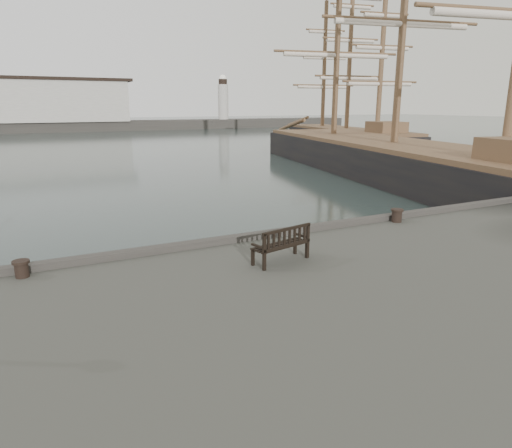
# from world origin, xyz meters

# --- Properties ---
(ground) EXTENTS (400.00, 400.00, 0.00)m
(ground) POSITION_xyz_m (0.00, 0.00, 0.00)
(ground) COLOR black
(ground) RESTS_ON ground
(breakwater) EXTENTS (140.00, 9.50, 12.20)m
(breakwater) POSITION_xyz_m (-4.56, 92.00, 4.30)
(breakwater) COLOR #383530
(breakwater) RESTS_ON ground
(bench) EXTENTS (1.61, 0.84, 0.88)m
(bench) POSITION_xyz_m (-0.24, -2.23, 1.84)
(bench) COLOR black
(bench) RESTS_ON quay
(bollard_left) EXTENTS (0.43, 0.43, 0.39)m
(bollard_left) POSITION_xyz_m (-5.96, -0.50, 1.76)
(bollard_left) COLOR black
(bollard_left) RESTS_ON quay
(bollard_right) EXTENTS (0.48, 0.48, 0.43)m
(bollard_right) POSITION_xyz_m (5.16, -0.51, 1.78)
(bollard_right) COLOR black
(bollard_right) RESTS_ON quay
(tall_ship_main) EXTENTS (15.35, 39.48, 29.03)m
(tall_ship_main) POSITION_xyz_m (19.49, 14.98, 0.74)
(tall_ship_main) COLOR black
(tall_ship_main) RESTS_ON ground
(tall_ship_far) EXTENTS (10.22, 26.49, 22.21)m
(tall_ship_far) POSITION_xyz_m (30.62, 35.17, 0.75)
(tall_ship_far) COLOR black
(tall_ship_far) RESTS_ON ground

